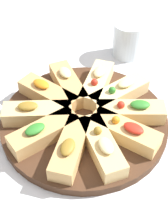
% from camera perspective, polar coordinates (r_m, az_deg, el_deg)
% --- Properties ---
extents(ground_plane, '(3.00, 3.00, 0.00)m').
position_cam_1_polar(ground_plane, '(0.65, 0.00, -2.13)').
color(ground_plane, silver).
extents(serving_board, '(0.34, 0.34, 0.02)m').
position_cam_1_polar(serving_board, '(0.64, 0.00, -1.57)').
color(serving_board, '#422819').
rests_on(serving_board, ground_plane).
extents(focaccia_slice_0, '(0.09, 0.14, 0.04)m').
position_cam_1_polar(focaccia_slice_0, '(0.59, -7.38, -3.71)').
color(focaccia_slice_0, tan).
rests_on(focaccia_slice_0, serving_board).
extents(focaccia_slice_1, '(0.09, 0.14, 0.04)m').
position_cam_1_polar(focaccia_slice_1, '(0.57, -2.44, -6.44)').
color(focaccia_slice_1, tan).
rests_on(focaccia_slice_1, serving_board).
extents(focaccia_slice_2, '(0.14, 0.11, 0.04)m').
position_cam_1_polar(focaccia_slice_2, '(0.57, 3.26, -6.18)').
color(focaccia_slice_2, '#DBB775').
rests_on(focaccia_slice_2, serving_board).
extents(focaccia_slice_3, '(0.14, 0.05, 0.04)m').
position_cam_1_polar(focaccia_slice_3, '(0.60, 7.61, -3.35)').
color(focaccia_slice_3, tan).
rests_on(focaccia_slice_3, serving_board).
extents(focaccia_slice_4, '(0.14, 0.11, 0.04)m').
position_cam_1_polar(focaccia_slice_4, '(0.63, 8.52, 0.07)').
color(focaccia_slice_4, '#DBB775').
rests_on(focaccia_slice_4, serving_board).
extents(focaccia_slice_5, '(0.08, 0.14, 0.04)m').
position_cam_1_polar(focaccia_slice_5, '(0.67, 6.45, 3.46)').
color(focaccia_slice_5, '#E5C689').
rests_on(focaccia_slice_5, serving_board).
extents(focaccia_slice_6, '(0.08, 0.14, 0.04)m').
position_cam_1_polar(focaccia_slice_6, '(0.69, 2.38, 5.30)').
color(focaccia_slice_6, '#E5C689').
rests_on(focaccia_slice_6, serving_board).
extents(focaccia_slice_7, '(0.14, 0.11, 0.04)m').
position_cam_1_polar(focaccia_slice_7, '(0.69, -2.96, 5.16)').
color(focaccia_slice_7, tan).
rests_on(focaccia_slice_7, serving_board).
extents(focaccia_slice_8, '(0.14, 0.05, 0.04)m').
position_cam_1_polar(focaccia_slice_8, '(0.67, -6.43, 3.48)').
color(focaccia_slice_8, tan).
rests_on(focaccia_slice_8, serving_board).
extents(focaccia_slice_9, '(0.14, 0.12, 0.04)m').
position_cam_1_polar(focaccia_slice_9, '(0.63, -8.58, -0.18)').
color(focaccia_slice_9, '#DBB775').
rests_on(focaccia_slice_9, serving_board).
extents(water_glass, '(0.08, 0.08, 0.09)m').
position_cam_1_polar(water_glass, '(0.83, 8.06, 12.96)').
color(water_glass, silver).
rests_on(water_glass, ground_plane).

